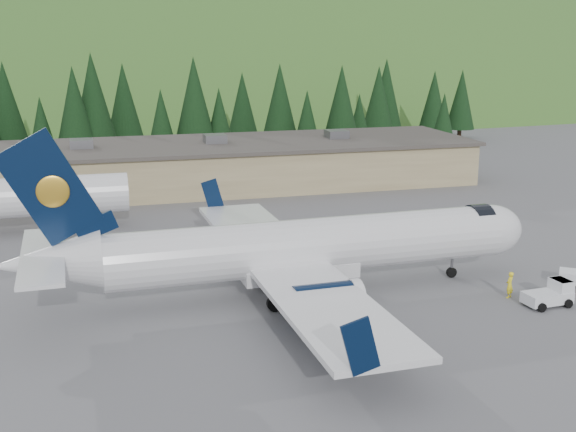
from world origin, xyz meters
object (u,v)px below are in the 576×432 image
at_px(airliner, 297,249).
at_px(terminal_building, 173,166).
at_px(baggage_tug_a, 551,294).
at_px(ramp_worker, 510,285).

distance_m(airliner, terminal_building, 38.24).
bearing_deg(baggage_tug_a, ramp_worker, 129.66).
bearing_deg(ramp_worker, baggage_tug_a, 102.79).
distance_m(airliner, ramp_worker, 14.58).
bearing_deg(baggage_tug_a, airliner, 153.02).
height_order(baggage_tug_a, terminal_building, terminal_building).
height_order(airliner, terminal_building, airliner).
relative_size(airliner, ramp_worker, 19.80).
relative_size(airliner, terminal_building, 0.51).
xyz_separation_m(baggage_tug_a, ramp_worker, (-1.87, 1.94, 0.17)).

